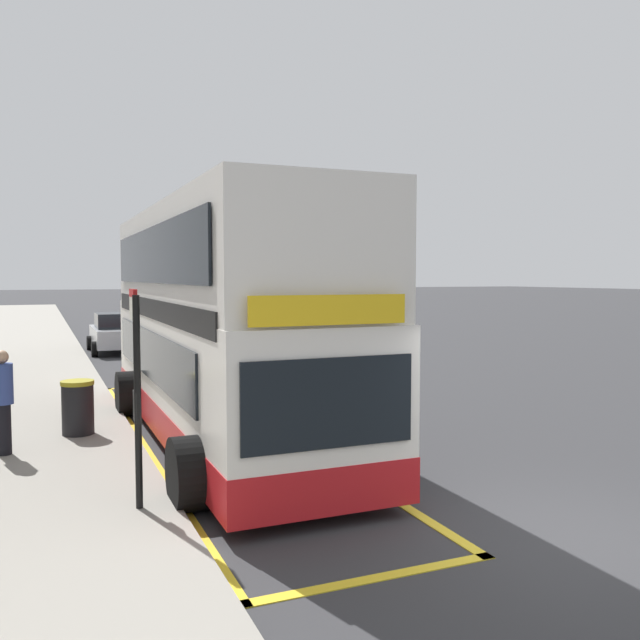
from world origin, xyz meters
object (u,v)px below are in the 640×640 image
Objects in this scene: parked_car_white_far at (144,304)px; pedestrian_further_back at (3,398)px; parked_car_silver_kerbside at (116,333)px; litter_bin at (78,407)px; double_decker_bus at (220,332)px; parked_car_black_distant at (256,332)px; bus_stop_sign at (137,381)px.

parked_car_white_far is 46.00m from pedestrian_further_back.
parked_car_silver_kerbside and parked_car_white_far have the same top height.
pedestrian_further_back is at bearing -102.20° from parked_car_white_far.
parked_car_white_far is 44.75m from litter_bin.
double_decker_bus is at bearing 3.61° from pedestrian_further_back.
parked_car_silver_kerbside is 29.43m from parked_car_white_far.
double_decker_bus is 3.90m from pedestrian_further_back.
parked_car_black_distant is at bearing -22.38° from parked_car_silver_kerbside.
parked_car_silver_kerbside is at bearing 84.89° from bus_stop_sign.
litter_bin is at bearing 58.89° from parked_car_black_distant.
bus_stop_sign is 2.76× the size of litter_bin.
parked_car_white_far is at bearing -90.89° from parked_car_black_distant.
parked_car_black_distant is (7.14, 17.71, -0.98)m from bus_stop_sign.
parked_car_black_distant is 2.39× the size of pedestrian_further_back.
parked_car_silver_kerbside is 2.39× the size of pedestrian_further_back.
parked_car_white_far is 2.39× the size of pedestrian_further_back.
pedestrian_further_back reaches higher than litter_bin.
double_decker_bus is 3.69× the size of bus_stop_sign.
litter_bin is (1.22, 1.05, -0.45)m from pedestrian_further_back.
double_decker_bus reaches higher than parked_car_silver_kerbside.
double_decker_bus is at bearing 68.97° from parked_car_black_distant.
litter_bin is at bearing 162.32° from double_decker_bus.
litter_bin is at bearing 96.33° from bus_stop_sign.
bus_stop_sign reaches higher than parked_car_black_distant.
pedestrian_further_back is at bearing 116.52° from bus_stop_sign.
double_decker_bus is 3.02m from litter_bin.
bus_stop_sign is at bearing -63.48° from pedestrian_further_back.
pedestrian_further_back is (-3.77, -0.24, -0.96)m from double_decker_bus.
parked_car_silver_kerbside is at bearing 91.04° from double_decker_bus.
parked_car_white_far is (7.05, 48.61, -0.98)m from bus_stop_sign.
parked_car_silver_kerbside is (-5.38, 1.95, 0.00)m from parked_car_black_distant.
bus_stop_sign is 4.67m from litter_bin.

